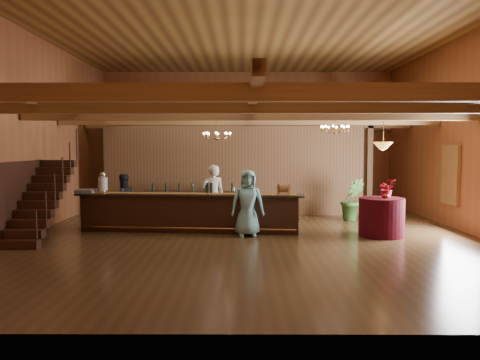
{
  "coord_description": "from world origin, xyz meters",
  "views": [
    {
      "loc": [
        -0.21,
        -12.75,
        2.36
      ],
      "look_at": [
        -0.27,
        0.78,
        1.41
      ],
      "focal_mm": 35.0,
      "sensor_mm": 36.0,
      "label": 1
    }
  ],
  "objects_px": {
    "pendant_lamp": "(383,146)",
    "staff_second": "(123,200)",
    "beverage_dispenser": "(103,183)",
    "round_table": "(381,217)",
    "bartender": "(213,196)",
    "guest": "(248,203)",
    "raffle_drum": "(284,188)",
    "tasting_bar": "(190,212)",
    "chandelier_left": "(217,135)",
    "chandelier_right": "(335,129)",
    "floor_plant": "(352,199)",
    "backbar_shelf": "(193,204)"
  },
  "relations": [
    {
      "from": "chandelier_right",
      "to": "pendant_lamp",
      "type": "bearing_deg",
      "value": -47.12
    },
    {
      "from": "tasting_bar",
      "to": "floor_plant",
      "type": "height_order",
      "value": "floor_plant"
    },
    {
      "from": "tasting_bar",
      "to": "chandelier_left",
      "type": "xyz_separation_m",
      "value": [
        0.74,
        0.71,
        2.18
      ]
    },
    {
      "from": "pendant_lamp",
      "to": "staff_second",
      "type": "xyz_separation_m",
      "value": [
        -7.24,
        1.47,
        -1.61
      ]
    },
    {
      "from": "tasting_bar",
      "to": "chandelier_left",
      "type": "height_order",
      "value": "chandelier_left"
    },
    {
      "from": "raffle_drum",
      "to": "guest",
      "type": "bearing_deg",
      "value": -156.25
    },
    {
      "from": "chandelier_left",
      "to": "pendant_lamp",
      "type": "bearing_deg",
      "value": -18.0
    },
    {
      "from": "chandelier_right",
      "to": "guest",
      "type": "distance_m",
      "value": 3.4
    },
    {
      "from": "beverage_dispenser",
      "to": "guest",
      "type": "relative_size",
      "value": 0.34
    },
    {
      "from": "chandelier_right",
      "to": "staff_second",
      "type": "height_order",
      "value": "chandelier_right"
    },
    {
      "from": "chandelier_left",
      "to": "floor_plant",
      "type": "relative_size",
      "value": 0.58
    },
    {
      "from": "raffle_drum",
      "to": "round_table",
      "type": "xyz_separation_m",
      "value": [
        2.56,
        -0.45,
        -0.73
      ]
    },
    {
      "from": "chandelier_right",
      "to": "bartender",
      "type": "distance_m",
      "value": 4.04
    },
    {
      "from": "raffle_drum",
      "to": "round_table",
      "type": "height_order",
      "value": "raffle_drum"
    },
    {
      "from": "tasting_bar",
      "to": "raffle_drum",
      "type": "bearing_deg",
      "value": -1.07
    },
    {
      "from": "backbar_shelf",
      "to": "round_table",
      "type": "xyz_separation_m",
      "value": [
        5.38,
        -3.47,
        0.08
      ]
    },
    {
      "from": "beverage_dispenser",
      "to": "round_table",
      "type": "xyz_separation_m",
      "value": [
        7.69,
        -1.01,
        -0.84
      ]
    },
    {
      "from": "tasting_bar",
      "to": "round_table",
      "type": "height_order",
      "value": "tasting_bar"
    },
    {
      "from": "pendant_lamp",
      "to": "guest",
      "type": "relative_size",
      "value": 0.51
    },
    {
      "from": "raffle_drum",
      "to": "floor_plant",
      "type": "bearing_deg",
      "value": 43.14
    },
    {
      "from": "tasting_bar",
      "to": "beverage_dispenser",
      "type": "height_order",
      "value": "beverage_dispenser"
    },
    {
      "from": "chandelier_left",
      "to": "floor_plant",
      "type": "height_order",
      "value": "chandelier_left"
    },
    {
      "from": "beverage_dispenser",
      "to": "backbar_shelf",
      "type": "bearing_deg",
      "value": 46.8
    },
    {
      "from": "tasting_bar",
      "to": "chandelier_right",
      "type": "relative_size",
      "value": 8.03
    },
    {
      "from": "round_table",
      "to": "chandelier_right",
      "type": "bearing_deg",
      "value": 132.88
    },
    {
      "from": "tasting_bar",
      "to": "round_table",
      "type": "distance_m",
      "value": 5.23
    },
    {
      "from": "tasting_bar",
      "to": "pendant_lamp",
      "type": "xyz_separation_m",
      "value": [
        5.18,
        -0.73,
        1.86
      ]
    },
    {
      "from": "guest",
      "to": "backbar_shelf",
      "type": "bearing_deg",
      "value": 114.24
    },
    {
      "from": "bartender",
      "to": "backbar_shelf",
      "type": "bearing_deg",
      "value": -80.83
    },
    {
      "from": "staff_second",
      "to": "floor_plant",
      "type": "relative_size",
      "value": 1.16
    },
    {
      "from": "floor_plant",
      "to": "pendant_lamp",
      "type": "bearing_deg",
      "value": -87.13
    },
    {
      "from": "chandelier_left",
      "to": "guest",
      "type": "height_order",
      "value": "chandelier_left"
    },
    {
      "from": "round_table",
      "to": "floor_plant",
      "type": "relative_size",
      "value": 0.86
    },
    {
      "from": "raffle_drum",
      "to": "chandelier_left",
      "type": "xyz_separation_m",
      "value": [
        -1.87,
        1.0,
        1.48
      ]
    },
    {
      "from": "pendant_lamp",
      "to": "floor_plant",
      "type": "xyz_separation_m",
      "value": [
        -0.14,
        2.72,
        -1.72
      ]
    },
    {
      "from": "round_table",
      "to": "pendant_lamp",
      "type": "bearing_deg",
      "value": 0.0
    },
    {
      "from": "chandelier_right",
      "to": "floor_plant",
      "type": "bearing_deg",
      "value": 60.38
    },
    {
      "from": "bartender",
      "to": "guest",
      "type": "xyz_separation_m",
      "value": [
        1.0,
        -1.39,
        -0.04
      ]
    },
    {
      "from": "round_table",
      "to": "bartender",
      "type": "bearing_deg",
      "value": 162.89
    },
    {
      "from": "beverage_dispenser",
      "to": "backbar_shelf",
      "type": "relative_size",
      "value": 0.19
    },
    {
      "from": "round_table",
      "to": "bartender",
      "type": "xyz_separation_m",
      "value": [
        -4.56,
        1.4,
        0.41
      ]
    },
    {
      "from": "pendant_lamp",
      "to": "raffle_drum",
      "type": "bearing_deg",
      "value": 170.13
    },
    {
      "from": "tasting_bar",
      "to": "staff_second",
      "type": "relative_size",
      "value": 4.06
    },
    {
      "from": "raffle_drum",
      "to": "bartender",
      "type": "relative_size",
      "value": 0.18
    },
    {
      "from": "raffle_drum",
      "to": "round_table",
      "type": "bearing_deg",
      "value": -9.87
    },
    {
      "from": "chandelier_left",
      "to": "staff_second",
      "type": "distance_m",
      "value": 3.4
    },
    {
      "from": "chandelier_right",
      "to": "guest",
      "type": "relative_size",
      "value": 0.45
    },
    {
      "from": "beverage_dispenser",
      "to": "chandelier_left",
      "type": "height_order",
      "value": "chandelier_left"
    },
    {
      "from": "tasting_bar",
      "to": "pendant_lamp",
      "type": "height_order",
      "value": "pendant_lamp"
    },
    {
      "from": "tasting_bar",
      "to": "floor_plant",
      "type": "relative_size",
      "value": 4.69
    }
  ]
}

